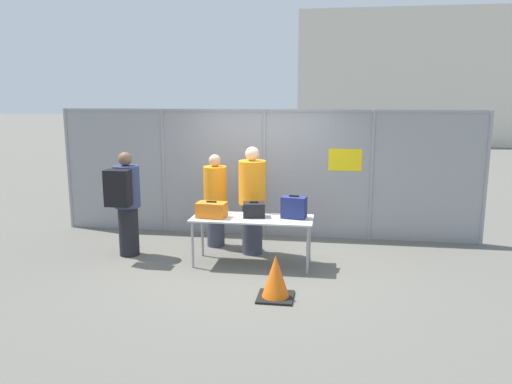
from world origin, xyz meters
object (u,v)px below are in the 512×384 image
(suitcase_black, at_px, (254,210))
(security_worker_far, at_px, (215,199))
(security_worker_near, at_px, (252,199))
(suitcase_navy, at_px, (294,207))
(utility_trailer, at_px, (360,195))
(traveler_hooded, at_px, (126,200))
(traffic_cone, at_px, (276,278))
(inspection_table, at_px, (252,221))
(suitcase_orange, at_px, (212,210))

(suitcase_black, bearing_deg, security_worker_far, 134.50)
(security_worker_near, bearing_deg, suitcase_navy, 140.68)
(security_worker_near, bearing_deg, security_worker_far, -30.10)
(suitcase_navy, bearing_deg, utility_trailer, 72.47)
(traveler_hooded, xyz_separation_m, traffic_cone, (2.62, -1.38, -0.68))
(security_worker_far, height_order, utility_trailer, security_worker_far)
(inspection_table, distance_m, security_worker_near, 0.62)
(traveler_hooded, distance_m, traffic_cone, 3.04)
(inspection_table, height_order, suitcase_black, suitcase_black)
(suitcase_navy, bearing_deg, inspection_table, -172.34)
(traveler_hooded, bearing_deg, traffic_cone, -48.32)
(traveler_hooded, height_order, traffic_cone, traveler_hooded)
(suitcase_orange, distance_m, security_worker_far, 0.97)
(suitcase_black, bearing_deg, traffic_cone, -69.57)
(suitcase_orange, relative_size, suitcase_black, 1.25)
(utility_trailer, height_order, traffic_cone, utility_trailer)
(security_worker_far, bearing_deg, suitcase_navy, 163.67)
(traveler_hooded, distance_m, security_worker_far, 1.53)
(utility_trailer, relative_size, traffic_cone, 7.23)
(inspection_table, height_order, traveler_hooded, traveler_hooded)
(suitcase_black, distance_m, traffic_cone, 1.55)
(inspection_table, bearing_deg, utility_trailer, 64.66)
(suitcase_orange, bearing_deg, suitcase_black, 11.33)
(suitcase_black, relative_size, security_worker_near, 0.21)
(suitcase_black, height_order, traffic_cone, suitcase_black)
(inspection_table, relative_size, traffic_cone, 3.18)
(security_worker_far, xyz_separation_m, traffic_cone, (1.31, -2.17, -0.57))
(suitcase_black, bearing_deg, inspection_table, -108.05)
(security_worker_near, xyz_separation_m, security_worker_far, (-0.70, 0.32, -0.09))
(inspection_table, distance_m, traffic_cone, 1.44)
(suitcase_navy, bearing_deg, suitcase_black, -177.49)
(inspection_table, bearing_deg, traffic_cone, -67.96)
(security_worker_near, distance_m, utility_trailer, 3.88)
(suitcase_black, distance_m, security_worker_far, 1.16)
(inspection_table, distance_m, utility_trailer, 4.32)
(suitcase_orange, xyz_separation_m, security_worker_near, (0.54, 0.64, 0.06))
(suitcase_orange, bearing_deg, inspection_table, 6.43)
(suitcase_orange, bearing_deg, traveler_hooded, 173.48)
(utility_trailer, bearing_deg, security_worker_near, -120.22)
(security_worker_near, xyz_separation_m, traffic_cone, (0.61, -1.85, -0.66))
(suitcase_navy, height_order, traveler_hooded, traveler_hooded)
(security_worker_far, bearing_deg, suitcase_orange, 112.79)
(suitcase_orange, xyz_separation_m, security_worker_far, (-0.17, 0.96, -0.04))
(traveler_hooded, relative_size, security_worker_near, 0.96)
(suitcase_navy, relative_size, traffic_cone, 0.68)
(suitcase_orange, relative_size, suitcase_navy, 1.16)
(suitcase_navy, bearing_deg, suitcase_orange, -172.95)
(security_worker_near, relative_size, security_worker_far, 1.11)
(inspection_table, height_order, suitcase_orange, suitcase_orange)
(suitcase_orange, distance_m, traffic_cone, 1.77)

